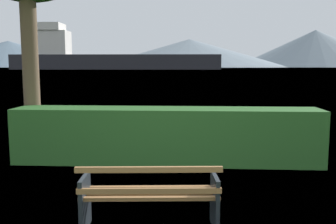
{
  "coord_description": "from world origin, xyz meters",
  "views": [
    {
      "loc": [
        0.47,
        -4.32,
        1.99
      ],
      "look_at": [
        0.0,
        3.76,
        0.98
      ],
      "focal_mm": 39.34,
      "sensor_mm": 36.0,
      "label": 1
    }
  ],
  "objects": [
    {
      "name": "park_bench",
      "position": [
        0.0,
        -0.06,
        0.42
      ],
      "size": [
        1.7,
        0.69,
        0.87
      ],
      "color": "olive",
      "rests_on": "ground_plane"
    },
    {
      "name": "hedge_row",
      "position": [
        0.0,
        3.15,
        0.57
      ],
      "size": [
        6.27,
        0.88,
        1.13
      ],
      "primitive_type": "cube",
      "color": "#285B23",
      "rests_on": "ground_plane"
    },
    {
      "name": "cargo_ship_large",
      "position": [
        -49.29,
        199.56,
        7.07
      ],
      "size": [
        115.27,
        17.92,
        25.28
      ],
      "color": "#232328",
      "rests_on": "water_surface"
    },
    {
      "name": "distant_hills",
      "position": [
        -23.19,
        570.09,
        23.47
      ],
      "size": [
        745.68,
        308.53,
        57.51
      ],
      "color": "slate",
      "rests_on": "ground_plane"
    },
    {
      "name": "sailboat_mid",
      "position": [
        0.73,
        256.6,
        0.5
      ],
      "size": [
        5.85,
        6.03,
        1.41
      ],
      "color": "silver",
      "rests_on": "water_surface"
    },
    {
      "name": "water_surface",
      "position": [
        0.0,
        308.21,
        0.0
      ],
      "size": [
        620.0,
        620.0,
        0.0
      ],
      "primitive_type": "plane",
      "color": "slate",
      "rests_on": "ground_plane"
    }
  ]
}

